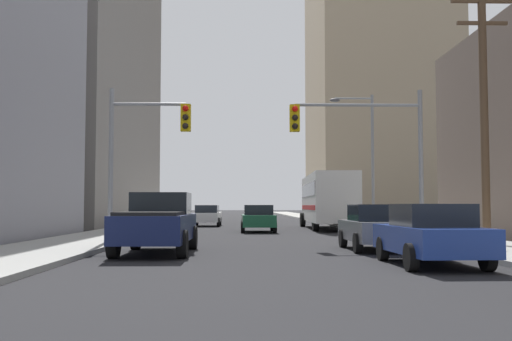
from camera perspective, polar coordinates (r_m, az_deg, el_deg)
name	(u,v)px	position (r m, az deg, el deg)	size (l,w,h in m)	color
sidewalk_left	(171,222)	(53.03, -8.18, -4.91)	(3.68, 160.00, 0.15)	#9E9E99
sidewalk_right	(334,222)	(53.29, 7.53, -4.90)	(3.68, 160.00, 0.15)	#9E9E99
city_bus	(327,199)	(37.88, 6.91, -2.72)	(2.91, 11.58, 3.40)	silver
pickup_truck_navy	(158,223)	(18.72, -9.47, -5.04)	(2.20, 5.40, 1.90)	#141E4C
sedan_blue	(430,234)	(15.26, 16.49, -5.92)	(1.95, 4.25, 1.52)	navy
sedan_grey	(376,227)	(20.08, 11.49, -5.36)	(1.95, 4.21, 1.52)	slate
sedan_green	(258,218)	(33.36, 0.21, -4.63)	(1.95, 4.23, 1.52)	#195938
sedan_white	(207,215)	(43.08, -4.73, -4.35)	(1.95, 4.26, 1.52)	white
traffic_signal_near_left	(145,140)	(23.14, -10.64, 2.93)	(3.14, 0.44, 6.00)	gray
traffic_signal_near_right	(363,138)	(23.32, 10.27, 3.11)	(5.20, 0.44, 6.00)	gray
utility_pole_right	(484,107)	(22.50, 21.15, 5.73)	(2.20, 0.28, 9.39)	brown
street_lamp_right	(366,149)	(32.45, 10.54, 2.05)	(2.39, 0.32, 7.50)	gray
building_left_mid_office	(40,77)	(54.00, -20.14, 8.45)	(16.59, 28.02, 24.79)	gray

